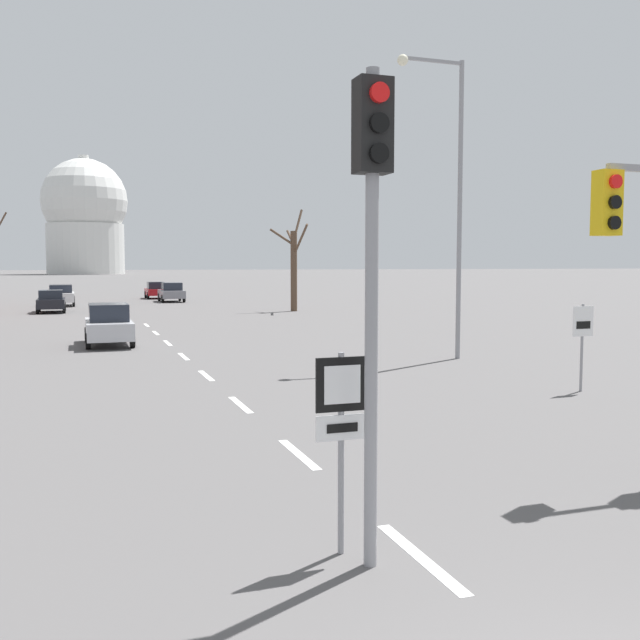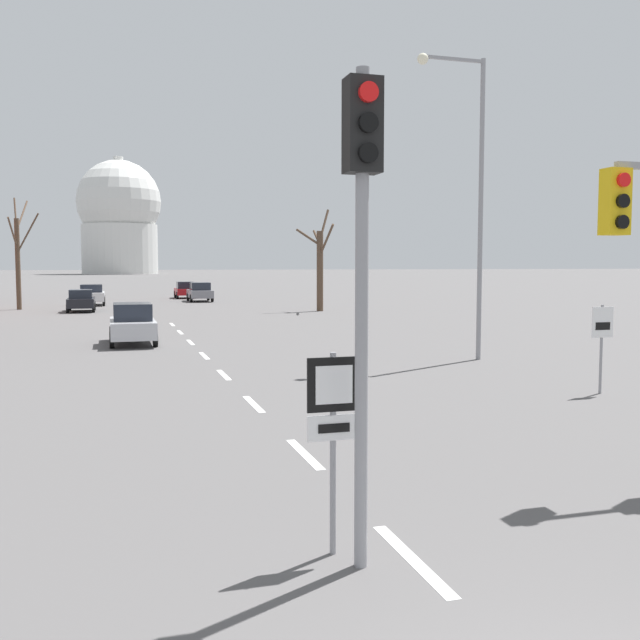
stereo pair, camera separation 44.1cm
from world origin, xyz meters
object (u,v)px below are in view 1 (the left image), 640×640
at_px(speed_limit_sign, 583,333).
at_px(sedan_near_right, 61,295).
at_px(sedan_near_left, 51,301).
at_px(sedan_far_left, 155,290).
at_px(street_lamp_right, 450,181).
at_px(sedan_far_right, 109,325).
at_px(route_sign_post, 342,419).
at_px(sedan_mid_centre, 171,292).
at_px(traffic_signal_centre_tall, 372,225).

relative_size(speed_limit_sign, sedan_near_right, 0.51).
xyz_separation_m(sedan_near_left, sedan_far_left, (8.61, 17.22, 0.03)).
distance_m(street_lamp_right, sedan_far_right, 14.34).
height_order(speed_limit_sign, sedan_near_right, speed_limit_sign).
height_order(route_sign_post, sedan_near_right, route_sign_post).
bearing_deg(street_lamp_right, sedan_near_left, 114.66).
height_order(street_lamp_right, sedan_far_right, street_lamp_right).
distance_m(street_lamp_right, sedan_near_left, 32.61).
bearing_deg(sedan_far_left, sedan_far_right, -98.68).
bearing_deg(sedan_near_left, street_lamp_right, -65.34).
bearing_deg(sedan_mid_centre, sedan_near_left, -130.35).
height_order(street_lamp_right, sedan_near_left, street_lamp_right).
bearing_deg(sedan_far_left, sedan_near_left, -116.58).
distance_m(sedan_far_left, sedan_far_right, 38.84).
distance_m(sedan_mid_centre, sedan_far_right, 32.77).
xyz_separation_m(traffic_signal_centre_tall, sedan_near_left, (-4.44, 43.70, -2.86)).
xyz_separation_m(speed_limit_sign, sedan_near_left, (-13.59, 35.81, -0.73)).
relative_size(route_sign_post, sedan_near_left, 0.58).
bearing_deg(sedan_mid_centre, sedan_far_right, -101.50).
bearing_deg(sedan_near_left, traffic_signal_centre_tall, -84.20).
relative_size(street_lamp_right, sedan_far_left, 2.56).
height_order(traffic_signal_centre_tall, sedan_far_right, traffic_signal_centre_tall).
bearing_deg(route_sign_post, sedan_near_left, 95.61).
xyz_separation_m(speed_limit_sign, sedan_far_left, (-4.97, 53.03, -0.70)).
distance_m(traffic_signal_centre_tall, sedan_far_left, 61.13).
height_order(street_lamp_right, sedan_mid_centre, street_lamp_right).
height_order(traffic_signal_centre_tall, speed_limit_sign, traffic_signal_centre_tall).
bearing_deg(sedan_far_left, speed_limit_sign, -84.64).
xyz_separation_m(street_lamp_right, sedan_far_left, (-4.82, 46.47, -5.19)).
xyz_separation_m(traffic_signal_centre_tall, speed_limit_sign, (9.15, 7.90, -2.13)).
relative_size(street_lamp_right, sedan_far_right, 2.41).
bearing_deg(street_lamp_right, traffic_signal_centre_tall, -121.87).
relative_size(speed_limit_sign, sedan_near_left, 0.56).
bearing_deg(sedan_near_right, sedan_near_left, -93.81).
height_order(route_sign_post, sedan_far_left, route_sign_post).
distance_m(traffic_signal_centre_tall, sedan_mid_centre, 54.92).
distance_m(street_lamp_right, sedan_far_left, 47.00).
bearing_deg(sedan_mid_centre, street_lamp_right, -84.11).
bearing_deg(street_lamp_right, speed_limit_sign, -88.63).
bearing_deg(traffic_signal_centre_tall, sedan_far_right, 94.29).
xyz_separation_m(route_sign_post, street_lamp_right, (9.17, 14.06, 4.45)).
height_order(sedan_near_right, sedan_mid_centre, sedan_mid_centre).
distance_m(speed_limit_sign, sedan_far_right, 18.22).
bearing_deg(sedan_far_left, route_sign_post, -94.12).
xyz_separation_m(traffic_signal_centre_tall, sedan_mid_centre, (4.84, 54.64, -2.79)).
bearing_deg(street_lamp_right, sedan_far_left, 95.92).
relative_size(traffic_signal_centre_tall, sedan_near_left, 1.33).
distance_m(sedan_near_left, sedan_near_right, 7.60).
bearing_deg(sedan_far_right, speed_limit_sign, -53.47).
distance_m(route_sign_post, sedan_near_right, 51.04).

